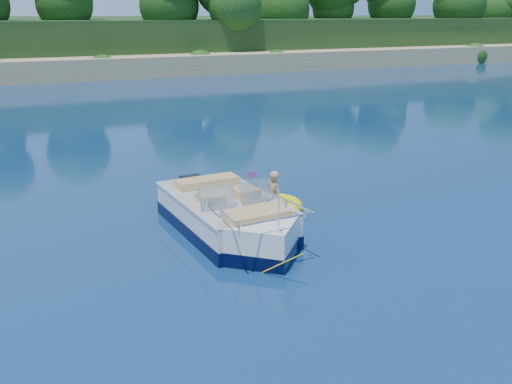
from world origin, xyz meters
TOP-DOWN VIEW (x-y plane):
  - ground at (0.00, 0.00)m, footprint 160.00×160.00m
  - shoreline at (0.00, 63.77)m, footprint 170.00×59.00m
  - motorboat at (-2.13, 3.50)m, footprint 2.10×5.33m
  - tow_tube at (-0.52, 4.59)m, footprint 1.37×1.37m
  - boy at (-0.59, 4.63)m, footprint 0.48×0.77m

SIDE VIEW (x-z plane):
  - ground at x=0.00m, z-range 0.00..0.00m
  - boy at x=-0.59m, z-range -0.70..0.70m
  - tow_tube at x=-0.52m, z-range -0.08..0.26m
  - motorboat at x=-2.13m, z-range -0.54..1.23m
  - shoreline at x=0.00m, z-range -2.02..3.98m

